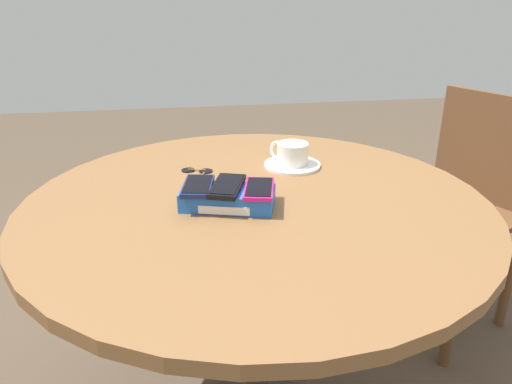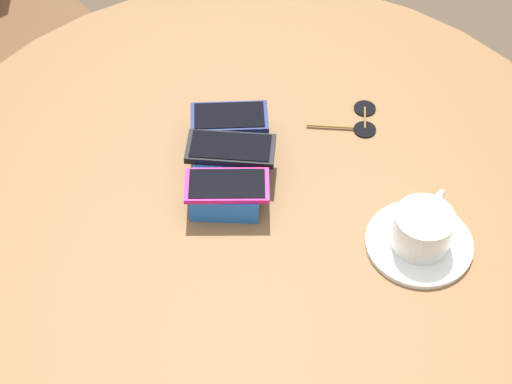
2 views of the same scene
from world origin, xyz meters
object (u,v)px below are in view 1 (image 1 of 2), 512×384
Objects in this scene: phone_box at (228,198)px; chair_far_side at (458,209)px; phone_navy at (198,186)px; sunglasses at (197,171)px; phone_black at (227,186)px; phone_magenta at (260,188)px; saucer at (292,165)px; round_table at (256,232)px; coffee_cup at (292,153)px.

chair_far_side is (0.86, 0.44, -0.29)m from phone_box.
phone_navy is at bearing -155.27° from chair_far_side.
phone_navy is 1.05× the size of sunglasses.
sunglasses is (-0.06, 0.23, -0.05)m from phone_black.
phone_black is 0.07m from phone_magenta.
phone_black is 0.95× the size of saucer.
round_table is at bearing 18.58° from phone_black.
sunglasses reaches higher than round_table.
round_table is 0.26m from sunglasses.
phone_box is at bearing -130.11° from coffee_cup.
coffee_cup reaches higher than sunglasses.
saucer is 0.19× the size of chair_far_side.
round_table is 4.81× the size of phone_box.
chair_far_side is (0.86, 0.44, -0.32)m from phone_black.
phone_navy is (-0.07, 0.02, 0.03)m from phone_box.
chair_far_side reaches higher than phone_box.
phone_magenta is 0.28m from sunglasses.
phone_navy is 0.16× the size of chair_far_side.
phone_magenta is 0.29m from coffee_cup.
chair_far_side reaches higher than phone_magenta.
phone_navy is at bearing -175.16° from round_table.
chair_far_side is at bearing 24.73° from phone_navy.
phone_magenta is (0.07, -0.02, 0.03)m from phone_box.
phone_navy is 0.35m from coffee_cup.
phone_black reaches higher than phone_magenta.
phone_box is 1.01m from chair_far_side.
saucer reaches higher than sunglasses.
sunglasses is at bearing -178.91° from saucer.
coffee_cup reaches higher than phone_magenta.
sunglasses is at bearing 103.92° from phone_box.
phone_box is 0.27× the size of chair_far_side.
phone_box is 1.54× the size of phone_black.
phone_box is 1.74× the size of phone_navy.
phone_box is 1.46× the size of saucer.
phone_black is at bearing 163.94° from phone_magenta.
sunglasses is (-0.26, -0.01, -0.04)m from coffee_cup.
phone_navy is at bearing -140.58° from saucer.
phone_navy is 0.07m from phone_black.
round_table is 8.82× the size of sunglasses.
saucer is (0.20, 0.24, -0.02)m from phone_box.
round_table is 1.31× the size of chair_far_side.
saucer is (0.20, 0.23, -0.04)m from phone_black.
phone_navy is at bearing 166.70° from phone_magenta.
round_table is 7.03× the size of saucer.
coffee_cup reaches higher than phone_black.
saucer is at bearing 62.18° from phone_magenta.
phone_black is 0.18× the size of chair_far_side.
chair_far_side reaches higher than saucer.
coffee_cup is (0.27, 0.22, -0.01)m from phone_navy.
chair_far_side is at bearing 27.24° from phone_box.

